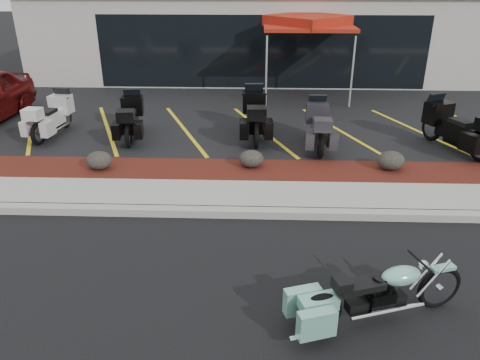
{
  "coord_description": "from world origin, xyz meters",
  "views": [
    {
      "loc": [
        -0.17,
        -6.95,
        4.35
      ],
      "look_at": [
        -0.47,
        1.2,
        0.62
      ],
      "focal_mm": 35.0,
      "sensor_mm": 36.0,
      "label": 1
    }
  ],
  "objects_px": {
    "popup_canopy": "(308,23)",
    "hero_cruiser": "(440,281)",
    "touring_white": "(64,108)",
    "traffic_cone": "(258,108)"
  },
  "relations": [
    {
      "from": "hero_cruiser",
      "to": "traffic_cone",
      "type": "bearing_deg",
      "value": 88.09
    },
    {
      "from": "traffic_cone",
      "to": "popup_canopy",
      "type": "distance_m",
      "value": 3.67
    },
    {
      "from": "hero_cruiser",
      "to": "popup_canopy",
      "type": "height_order",
      "value": "popup_canopy"
    },
    {
      "from": "popup_canopy",
      "to": "hero_cruiser",
      "type": "bearing_deg",
      "value": -61.15
    },
    {
      "from": "hero_cruiser",
      "to": "popup_canopy",
      "type": "bearing_deg",
      "value": 76.68
    },
    {
      "from": "popup_canopy",
      "to": "touring_white",
      "type": "bearing_deg",
      "value": -127.26
    },
    {
      "from": "hero_cruiser",
      "to": "popup_canopy",
      "type": "relative_size",
      "value": 0.65
    },
    {
      "from": "hero_cruiser",
      "to": "touring_white",
      "type": "xyz_separation_m",
      "value": [
        -7.97,
        7.31,
        0.29
      ]
    },
    {
      "from": "touring_white",
      "to": "traffic_cone",
      "type": "xyz_separation_m",
      "value": [
        5.47,
        1.45,
        -0.37
      ]
    },
    {
      "from": "touring_white",
      "to": "traffic_cone",
      "type": "bearing_deg",
      "value": -68.53
    }
  ]
}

